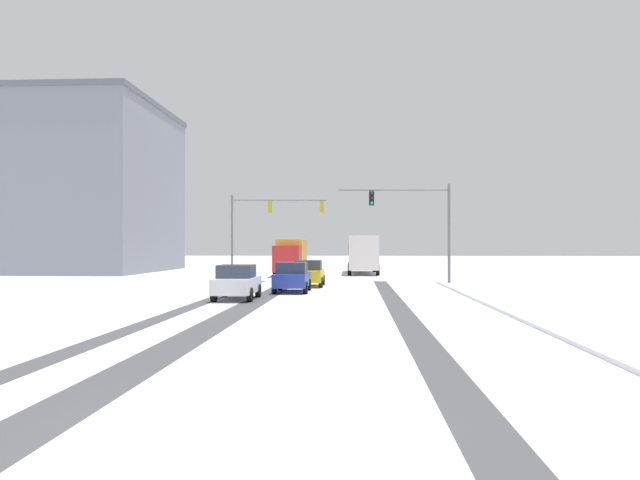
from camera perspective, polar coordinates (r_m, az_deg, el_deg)
The scene contains 13 objects.
ground_plane at distance 8.84m, azimuth -9.24°, elevation -16.90°, with size 300.00×300.00×0.00m, color silver.
wheel_track_left_lane at distance 25.57m, azimuth 7.13°, elevation -6.12°, with size 0.89×37.64×0.01m, color #4C4C51.
wheel_track_right_lane at distance 26.38m, azimuth -11.55°, elevation -5.95°, with size 0.75×37.64×0.01m, color #4C4C51.
wheel_track_center at distance 25.90m, azimuth -6.72°, elevation -6.05°, with size 1.15×37.64×0.01m, color #4C4C51.
sidewalk_kerb_right at distance 24.93m, azimuth 20.66°, elevation -6.11°, with size 4.00×37.64×0.12m, color white.
traffic_signal_near_right at distance 40.62m, azimuth 8.88°, elevation 2.29°, with size 7.20×0.64×6.50m.
traffic_signal_far_left at distance 49.25m, azimuth -4.98°, elevation 2.03°, with size 7.50×0.84×6.50m.
car_yellow_cab_lead at distance 38.44m, azimuth -1.03°, elevation -3.04°, with size 1.84×4.10×1.62m.
car_blue_second at distance 33.72m, azimuth -2.56°, elevation -3.39°, with size 1.85×4.11×1.62m.
car_white_third at distance 29.29m, azimuth -7.60°, elevation -3.82°, with size 1.87×4.12×1.62m.
bus_oncoming at distance 56.59m, azimuth 3.91°, elevation -1.05°, with size 2.74×11.02×3.38m.
box_truck_delivery at distance 52.48m, azimuth -2.70°, elevation -1.48°, with size 2.31×7.40×3.02m.
office_building_far_left_block at distance 68.66m, azimuth -26.21°, elevation 4.23°, with size 29.47×19.06×16.27m.
Camera 1 is at (1.83, -8.28, 2.49)m, focal length 35.06 mm.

